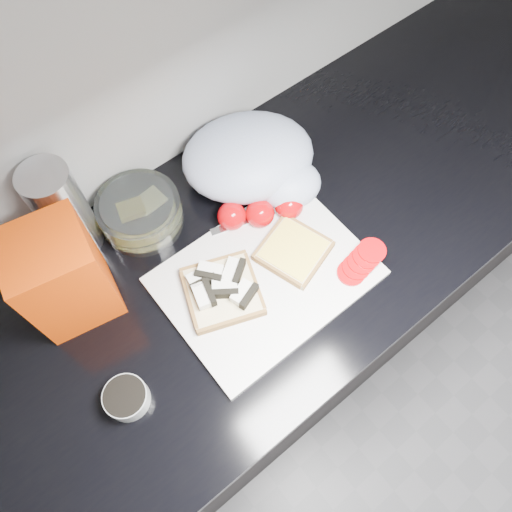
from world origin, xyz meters
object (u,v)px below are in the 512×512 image
Objects in this scene: cutting_board at (265,276)px; bread_bag at (62,276)px; glass_bowl at (140,213)px; steel_canister at (63,211)px.

cutting_board is 1.80× the size of bread_bag.
cutting_board is at bearing -65.65° from glass_bowl.
steel_canister is (-0.12, 0.04, 0.08)m from glass_bowl.
bread_bag reaches higher than cutting_board.
glass_bowl reaches higher than cutting_board.
steel_canister is at bearing 160.40° from glass_bowl.
cutting_board is 0.38m from bread_bag.
cutting_board is 0.41m from steel_canister.
glass_bowl is at bearing -19.60° from steel_canister.
bread_bag is (-0.31, 0.19, 0.11)m from cutting_board.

